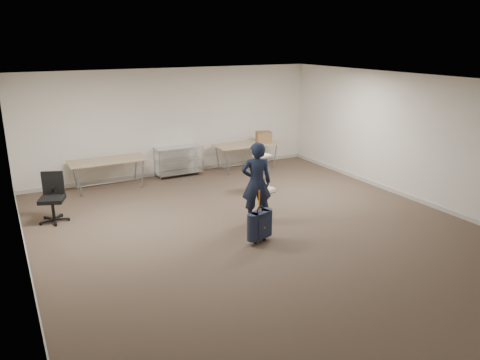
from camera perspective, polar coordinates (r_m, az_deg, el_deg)
ground at (r=8.97m, az=2.20°, el=-6.22°), size 9.00×9.00×0.00m
room_shell at (r=10.09m, az=-1.72°, el=-3.23°), size 8.00×9.00×9.00m
folding_table_left at (r=11.66m, az=-15.84°, el=2.14°), size 1.80×0.75×0.73m
folding_table_right at (r=12.94m, az=0.80°, el=4.22°), size 1.80×0.75×0.73m
wire_shelf at (r=12.46m, az=-7.47°, el=2.44°), size 1.22×0.47×0.80m
person at (r=9.14m, az=2.02°, el=-0.33°), size 0.69×0.57×1.63m
suitcase at (r=8.37m, az=2.42°, el=-5.49°), size 0.40×0.30×0.98m
office_chair at (r=10.06m, az=-21.80°, el=-3.05°), size 0.60×0.60×0.98m
equipment_cart at (r=11.11m, az=2.65°, el=-0.29°), size 0.61×0.61×0.92m
cardboard_box at (r=13.10m, az=2.91°, el=5.27°), size 0.47×0.41×0.30m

